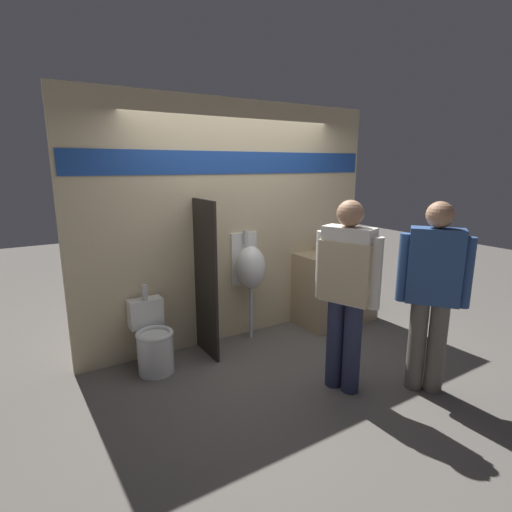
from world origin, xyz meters
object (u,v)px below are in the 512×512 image
Objects in this scene: toilet at (153,342)px; person_with_lanyard at (432,290)px; cell_phone at (325,257)px; urinal_near_counter at (250,268)px; sink_basin at (331,248)px; person_in_vest at (347,283)px.

person_with_lanyard reaches higher than toilet.
urinal_near_counter is at bearing 164.65° from cell_phone.
cell_phone is 1.55m from person_with_lanyard.
person_with_lanyard is (-0.40, -1.71, -0.02)m from sink_basin.
sink_basin is 2.46m from toilet.
urinal_near_counter reaches higher than cell_phone.
cell_phone is 2.21m from toilet.
sink_basin is at bearing 1.59° from toilet.
urinal_near_counter is (-0.91, 0.25, -0.06)m from cell_phone.
toilet is (-1.21, -0.14, -0.56)m from urinal_near_counter.
person_with_lanyard reaches higher than urinal_near_counter.
toilet is (-2.37, -0.07, -0.67)m from sink_basin.
toilet is at bearing 12.96° from person_with_lanyard.
person_with_lanyard reaches higher than sink_basin.
person_with_lanyard is at bearing -95.43° from cell_phone.
person_with_lanyard is (0.62, -0.41, -0.05)m from person_in_vest.
person_in_vest is (0.14, -1.38, 0.14)m from urinal_near_counter.
cell_phone is at bearing -15.35° from urinal_near_counter.
toilet is at bearing -173.32° from urinal_near_counter.
urinal_near_counter is 1.95m from person_with_lanyard.
person_in_vest reaches higher than toilet.
urinal_near_counter is (-1.16, 0.08, -0.11)m from sink_basin.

